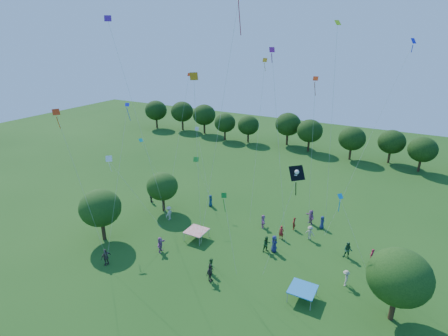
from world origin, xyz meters
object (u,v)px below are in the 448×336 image
tent_red_stripe (196,231)px  tent_blue (303,289)px  near_tree_north (162,186)px  red_high_kite (231,53)px  near_tree_west (100,208)px  near_tree_east (399,277)px  pirate_kite (296,175)px

tent_red_stripe → tent_blue: bearing=-15.4°
near_tree_north → tent_blue: near_tree_north is taller
near_tree_north → tent_red_stripe: (7.38, -3.62, -2.38)m
red_high_kite → near_tree_west: bearing=-161.6°
near_tree_west → near_tree_north: 8.72m
near_tree_east → red_high_kite: 22.33m
near_tree_north → tent_blue: 21.86m
tent_blue → near_tree_north: bearing=160.5°
near_tree_west → tent_blue: (22.15, 1.31, -2.84)m
near_tree_east → tent_blue: near_tree_east is taller
near_tree_east → tent_red_stripe: (-20.02, 2.40, -3.03)m
tent_blue → pirate_kite: size_ratio=0.20×
pirate_kite → red_high_kite: 11.89m
tent_blue → red_high_kite: red_high_kite is taller
tent_blue → pirate_kite: 10.62m
near_tree_west → near_tree_east: (29.06, 2.53, 0.19)m
red_high_kite → pirate_kite: bearing=-27.0°
near_tree_west → red_high_kite: (13.41, 4.46, 16.01)m
tent_red_stripe → red_high_kite: red_high_kite is taller
near_tree_west → near_tree_north: bearing=79.0°
pirate_kite → red_high_kite: size_ratio=0.46×
pirate_kite → near_tree_east: bearing=13.4°
tent_red_stripe → red_high_kite: 19.36m
near_tree_west → tent_blue: bearing=3.4°
near_tree_north → pirate_kite: pirate_kite is taller
near_tree_west → pirate_kite: 22.35m
near_tree_east → red_high_kite: red_high_kite is taller
near_tree_east → red_high_kite: bearing=173.0°
near_tree_west → tent_red_stripe: near_tree_west is taller
near_tree_east → pirate_kite: size_ratio=0.57×
near_tree_north → pirate_kite: bearing=-22.4°
near_tree_north → tent_red_stripe: bearing=-26.2°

